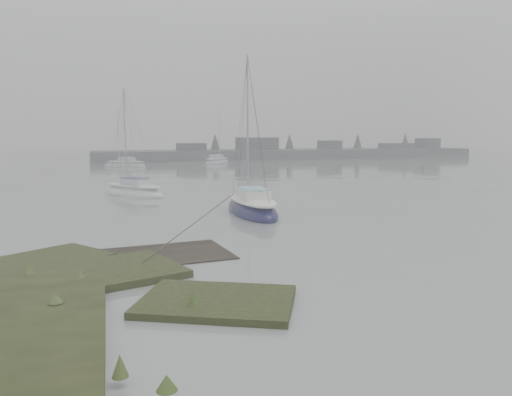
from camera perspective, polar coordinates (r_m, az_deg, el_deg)
The scene contains 6 objects.
ground at distance 41.72m, azimuth -14.06°, elevation 1.76°, with size 160.00×160.00×0.00m, color slate.
far_shoreline at distance 78.85m, azimuth 4.70°, elevation 5.15°, with size 60.00×8.00×4.15m.
sailboat_main at distance 24.72m, azimuth -0.47°, elevation -1.20°, with size 2.01×5.97×8.40m.
sailboat_white at distance 32.94m, azimuth -13.78°, elevation 0.70°, with size 4.48×5.23×7.38m.
sailboat_far_b at distance 65.48m, azimuth -4.47°, elevation 4.15°, with size 4.90×5.21×7.61m.
sailboat_far_c at distance 60.93m, azimuth -14.76°, elevation 3.68°, with size 5.35×3.77×7.24m.
Camera 1 is at (-1.84, -11.48, 3.98)m, focal length 35.00 mm.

